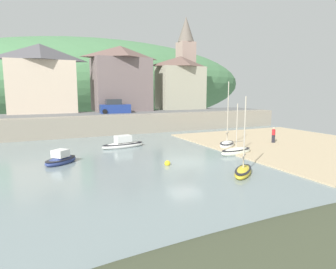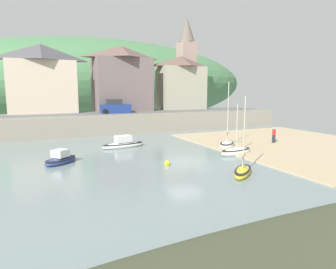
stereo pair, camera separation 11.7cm
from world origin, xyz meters
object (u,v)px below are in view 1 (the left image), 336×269
Objects in this scene: church_with_spire at (186,61)px; sailboat_tall_mast at (236,151)px; waterfront_building_left at (41,78)px; waterfront_building_centre at (121,78)px; parked_car_near_slipway at (115,107)px; person_on_slipway at (274,134)px; sailboat_far_left at (61,160)px; fishing_boat_green at (123,144)px; dinghy_open_wooden at (227,144)px; mooring_buoy at (167,163)px; rowboat_small_beached at (243,171)px; waterfront_building_right at (180,82)px.

church_with_spire is 32.00m from sailboat_tall_mast.
waterfront_building_centre is at bearing 0.00° from waterfront_building_left.
parked_car_near_slipway is 21.44m from person_on_slipway.
sailboat_tall_mast is at bearing -109.58° from church_with_spire.
waterfront_building_centre is 24.93m from person_on_slipway.
waterfront_building_left is 3.03× the size of sailboat_far_left.
waterfront_building_centre is at bearing 65.12° from fishing_boat_green.
mooring_buoy is (-8.39, -4.10, -0.15)m from dinghy_open_wooden.
dinghy_open_wooden is at bearing -64.57° from parked_car_near_slipway.
rowboat_small_beached reaches higher than fishing_boat_green.
person_on_slipway is (-0.18, -21.87, -5.88)m from waterfront_building_right.
sailboat_tall_mast reaches higher than person_on_slipway.
waterfront_building_right reaches higher than dinghy_open_wooden.
rowboat_small_beached is 1.27× the size of parked_car_near_slipway.
sailboat_tall_mast is (-7.00, -24.47, -6.60)m from waterfront_building_right.
sailboat_tall_mast is 3.42m from dinghy_open_wooden.
waterfront_building_right is (21.62, 0.00, -0.35)m from waterfront_building_left.
rowboat_small_beached is at bearing -109.45° from waterfront_building_right.
waterfront_building_right is at bearing 39.55° from fishing_boat_green.
mooring_buoy is at bearing -91.94° from fishing_boat_green.
waterfront_building_right is at bearing 3.71° from sailboat_far_left.
rowboat_small_beached is (10.77, -8.30, -0.05)m from sailboat_far_left.
dinghy_open_wooden reaches higher than sailboat_tall_mast.
parked_car_near_slipway is at bearing -116.77° from waterfront_building_centre.
church_with_spire reaches higher than parked_car_near_slipway.
dinghy_open_wooden is (-5.68, -21.32, -6.58)m from waterfront_building_right.
waterfront_building_centre reaches higher than waterfront_building_right.
church_with_spire is at bearing 4.67° from sailboat_far_left.
waterfront_building_right is 2.81× the size of sailboat_far_left.
waterfront_building_right is (10.28, 0.00, -0.53)m from waterfront_building_centre.
person_on_slipway reaches higher than fishing_boat_green.
waterfront_building_centre is 10.29m from waterfront_building_right.
waterfront_building_left is at bearing 101.49° from fishing_boat_green.
sailboat_far_left is at bearing 100.09° from rowboat_small_beached.
dinghy_open_wooden is 1.57× the size of parked_car_near_slipway.
rowboat_small_beached reaches higher than sailboat_tall_mast.
waterfront_building_right is 1.34× the size of dinghy_open_wooden.
rowboat_small_beached is 13.38m from fishing_boat_green.
dinghy_open_wooden is 15.61m from sailboat_far_left.
waterfront_building_left is 32.55m from rowboat_small_beached.
parked_car_near_slipway is (-5.55, 19.97, 2.94)m from sailboat_tall_mast.
waterfront_building_right is 1.92× the size of fishing_boat_green.
waterfront_building_left is 5.83× the size of person_on_slipway.
sailboat_far_left is at bearing -154.56° from fishing_boat_green.
mooring_buoy is (-3.55, 4.38, -0.11)m from rowboat_small_beached.
rowboat_small_beached is (-13.65, -33.80, -10.53)m from church_with_spire.
waterfront_building_left is at bearing 156.85° from parked_car_near_slipway.
waterfront_building_centre is 6.08× the size of person_on_slipway.
sailboat_far_left is at bearing 158.81° from sailboat_tall_mast.
waterfront_building_left is 0.58× the size of church_with_spire.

